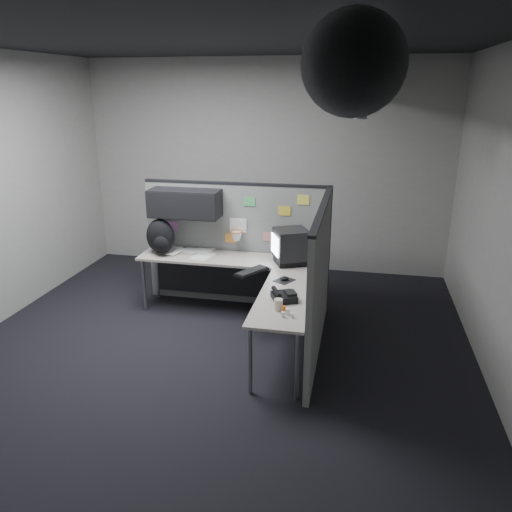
% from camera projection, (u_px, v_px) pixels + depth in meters
% --- Properties ---
extents(room, '(5.62, 5.62, 3.22)m').
position_uv_depth(room, '(267.00, 161.00, 4.81)').
color(room, black).
rests_on(room, ground).
extents(partition_back, '(2.44, 0.42, 1.63)m').
position_uv_depth(partition_back, '(222.00, 231.00, 6.46)').
color(partition_back, slate).
rests_on(partition_back, ground).
extents(partition_right, '(0.07, 2.23, 1.63)m').
position_uv_depth(partition_right, '(320.00, 280.00, 5.31)').
color(partition_right, slate).
rests_on(partition_right, ground).
extents(desk, '(2.31, 2.11, 0.73)m').
position_uv_depth(desk, '(243.00, 275.00, 6.01)').
color(desk, '#A7A197').
rests_on(desk, ground).
extents(monitor, '(0.50, 0.50, 0.43)m').
position_uv_depth(monitor, '(291.00, 246.00, 6.01)').
color(monitor, black).
rests_on(monitor, desk).
extents(keyboard, '(0.36, 0.46, 0.04)m').
position_uv_depth(keyboard, '(252.00, 272.00, 5.75)').
color(keyboard, black).
rests_on(keyboard, desk).
extents(mouse, '(0.25, 0.27, 0.05)m').
position_uv_depth(mouse, '(284.00, 279.00, 5.53)').
color(mouse, black).
rests_on(mouse, desk).
extents(phone, '(0.31, 0.32, 0.12)m').
position_uv_depth(phone, '(284.00, 296.00, 5.02)').
color(phone, black).
rests_on(phone, desk).
extents(bottles, '(0.13, 0.14, 0.07)m').
position_uv_depth(bottles, '(286.00, 312.00, 4.69)').
color(bottles, silver).
rests_on(bottles, desk).
extents(cup, '(0.09, 0.09, 0.11)m').
position_uv_depth(cup, '(278.00, 305.00, 4.78)').
color(cup, beige).
rests_on(cup, desk).
extents(papers, '(0.89, 0.72, 0.02)m').
position_uv_depth(papers, '(185.00, 250.00, 6.56)').
color(papers, white).
rests_on(papers, desk).
extents(backpack, '(0.39, 0.35, 0.45)m').
position_uv_depth(backpack, '(161.00, 237.00, 6.37)').
color(backpack, black).
rests_on(backpack, desk).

